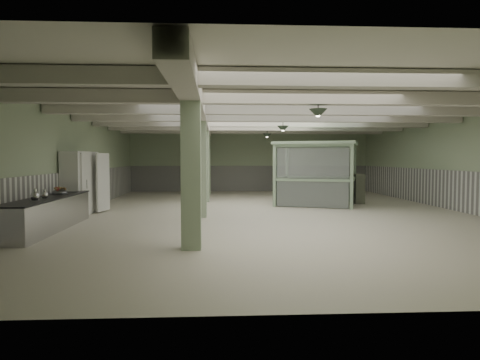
{
  "coord_description": "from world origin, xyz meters",
  "views": [
    {
      "loc": [
        -1.94,
        -15.26,
        1.99
      ],
      "look_at": [
        -1.24,
        -2.21,
        1.3
      ],
      "focal_mm": 32.0,
      "sensor_mm": 36.0,
      "label": 1
    }
  ],
  "objects": [
    {
      "name": "floor",
      "position": [
        0.0,
        0.0,
        0.0
      ],
      "size": [
        20.0,
        20.0,
        0.0
      ],
      "primitive_type": "plane",
      "color": "beige",
      "rests_on": "ground"
    },
    {
      "name": "ceiling",
      "position": [
        0.0,
        0.0,
        3.6
      ],
      "size": [
        14.0,
        20.0,
        0.02
      ],
      "primitive_type": "cube",
      "color": "silver",
      "rests_on": "wall_back"
    },
    {
      "name": "wall_back",
      "position": [
        0.0,
        10.0,
        1.8
      ],
      "size": [
        14.0,
        0.02,
        3.6
      ],
      "primitive_type": "cube",
      "color": "#99AB89",
      "rests_on": "floor"
    },
    {
      "name": "wall_front",
      "position": [
        0.0,
        -10.0,
        1.8
      ],
      "size": [
        14.0,
        0.02,
        3.6
      ],
      "primitive_type": "cube",
      "color": "#99AB89",
      "rests_on": "floor"
    },
    {
      "name": "wall_left",
      "position": [
        -7.0,
        0.0,
        1.8
      ],
      "size": [
        0.02,
        20.0,
        3.6
      ],
      "primitive_type": "cube",
      "color": "#99AB89",
      "rests_on": "floor"
    },
    {
      "name": "wall_right",
      "position": [
        7.0,
        0.0,
        1.8
      ],
      "size": [
        0.02,
        20.0,
        3.6
      ],
      "primitive_type": "cube",
      "color": "#99AB89",
      "rests_on": "floor"
    },
    {
      "name": "wainscot_left",
      "position": [
        -6.97,
        0.0,
        0.75
      ],
      "size": [
        0.05,
        19.9,
        1.5
      ],
      "primitive_type": "cube",
      "color": "white",
      "rests_on": "floor"
    },
    {
      "name": "wainscot_right",
      "position": [
        6.97,
        0.0,
        0.75
      ],
      "size": [
        0.05,
        19.9,
        1.5
      ],
      "primitive_type": "cube",
      "color": "white",
      "rests_on": "floor"
    },
    {
      "name": "wainscot_back",
      "position": [
        0.0,
        9.97,
        0.75
      ],
      "size": [
        13.9,
        0.05,
        1.5
      ],
      "primitive_type": "cube",
      "color": "white",
      "rests_on": "floor"
    },
    {
      "name": "girder",
      "position": [
        -2.5,
        0.0,
        3.38
      ],
      "size": [
        0.45,
        19.9,
        0.4
      ],
      "primitive_type": "cube",
      "color": "beige",
      "rests_on": "ceiling"
    },
    {
      "name": "beam_a",
      "position": [
        0.0,
        -7.5,
        3.42
      ],
      "size": [
        13.9,
        0.35,
        0.32
      ],
      "primitive_type": "cube",
      "color": "beige",
      "rests_on": "ceiling"
    },
    {
      "name": "beam_b",
      "position": [
        0.0,
        -5.0,
        3.42
      ],
      "size": [
        13.9,
        0.35,
        0.32
      ],
      "primitive_type": "cube",
      "color": "beige",
      "rests_on": "ceiling"
    },
    {
      "name": "beam_c",
      "position": [
        0.0,
        -2.5,
        3.42
      ],
      "size": [
        13.9,
        0.35,
        0.32
      ],
      "primitive_type": "cube",
      "color": "beige",
      "rests_on": "ceiling"
    },
    {
      "name": "beam_d",
      "position": [
        0.0,
        0.0,
        3.42
      ],
      "size": [
        13.9,
        0.35,
        0.32
      ],
      "primitive_type": "cube",
      "color": "beige",
      "rests_on": "ceiling"
    },
    {
      "name": "beam_e",
      "position": [
        0.0,
        2.5,
        3.42
      ],
      "size": [
        13.9,
        0.35,
        0.32
      ],
      "primitive_type": "cube",
      "color": "beige",
      "rests_on": "ceiling"
    },
    {
      "name": "beam_f",
      "position": [
        0.0,
        5.0,
        3.42
      ],
      "size": [
        13.9,
        0.35,
        0.32
      ],
      "primitive_type": "cube",
      "color": "beige",
      "rests_on": "ceiling"
    },
    {
      "name": "beam_g",
      "position": [
        0.0,
        7.5,
        3.42
      ],
      "size": [
        13.9,
        0.35,
        0.32
      ],
      "primitive_type": "cube",
      "color": "beige",
      "rests_on": "ceiling"
    },
    {
      "name": "column_a",
      "position": [
        -2.5,
        -6.0,
        1.8
      ],
      "size": [
        0.42,
        0.42,
        3.6
      ],
      "primitive_type": "cube",
      "color": "#9CB28F",
      "rests_on": "floor"
    },
    {
      "name": "column_b",
      "position": [
        -2.5,
        -1.0,
        1.8
      ],
      "size": [
        0.42,
        0.42,
        3.6
      ],
      "primitive_type": "cube",
      "color": "#9CB28F",
      "rests_on": "floor"
    },
    {
      "name": "column_c",
      "position": [
        -2.5,
        4.0,
        1.8
      ],
      "size": [
        0.42,
        0.42,
        3.6
      ],
      "primitive_type": "cube",
      "color": "#9CB28F",
      "rests_on": "floor"
    },
    {
      "name": "column_d",
      "position": [
        -2.5,
        8.0,
        1.8
      ],
      "size": [
        0.42,
        0.42,
        3.6
      ],
      "primitive_type": "cube",
      "color": "#9CB28F",
      "rests_on": "floor"
    },
    {
      "name": "pendant_front",
      "position": [
        0.5,
        -5.0,
        3.05
      ],
      "size": [
        0.44,
        0.44,
        0.22
      ],
      "primitive_type": "cone",
      "rotation": [
        3.14,
        0.0,
        0.0
      ],
      "color": "#2A382A",
      "rests_on": "ceiling"
    },
    {
      "name": "pendant_mid",
      "position": [
        0.5,
        0.5,
        3.05
      ],
      "size": [
        0.44,
        0.44,
        0.22
      ],
      "primitive_type": "cone",
      "rotation": [
        3.14,
        0.0,
        0.0
      ],
      "color": "#2A382A",
      "rests_on": "ceiling"
    },
    {
      "name": "pendant_back",
      "position": [
        0.5,
        5.5,
        3.05
      ],
      "size": [
        0.44,
        0.44,
        0.22
      ],
      "primitive_type": "cone",
      "rotation": [
        3.14,
        0.0,
        0.0
      ],
      "color": "#2A382A",
      "rests_on": "ceiling"
    },
    {
      "name": "prep_counter",
      "position": [
        -6.54,
        -3.41,
        0.46
      ],
      "size": [
        0.82,
        4.7,
        0.91
      ],
      "color": "#B2B2B7",
      "rests_on": "floor"
    },
    {
      "name": "pitcher_near",
      "position": [
        -6.46,
        -4.44,
        1.06
      ],
      "size": [
        0.24,
        0.27,
        0.32
      ],
      "primitive_type": null,
      "rotation": [
        0.0,
        0.0,
        -0.12
      ],
      "color": "#B2B2B7",
      "rests_on": "prep_counter"
    },
    {
      "name": "pitcher_far",
      "position": [
        -6.45,
        -3.86,
        1.03
      ],
      "size": [
        0.23,
        0.25,
        0.25
      ],
      "primitive_type": null,
      "rotation": [
        0.0,
        0.0,
        -0.41
      ],
      "color": "#B2B2B7",
      "rests_on": "prep_counter"
    },
    {
      "name": "veg_colander",
      "position": [
        -6.62,
        -2.34,
        1.0
      ],
      "size": [
        0.48,
        0.48,
        0.21
      ],
      "primitive_type": null,
      "rotation": [
        0.0,
        0.0,
        0.07
      ],
      "color": "#46474B",
      "rests_on": "prep_counter"
    },
    {
      "name": "orange_bowl",
      "position": [
        -6.6,
        -4.12,
        0.94
      ],
      "size": [
        0.26,
        0.26,
        0.08
      ],
      "primitive_type": "cylinder",
      "rotation": [
        0.0,
        0.0,
        -0.17
      ],
      "color": "#B2B2B7",
      "rests_on": "prep_counter"
    },
    {
      "name": "walkin_cooler",
      "position": [
        -6.62,
        -0.26,
        1.1
      ],
      "size": [
        0.88,
        2.39,
        2.2
      ],
      "color": "silver",
      "rests_on": "floor"
    },
    {
      "name": "guard_booth",
      "position": [
        2.24,
        2.51,
        1.78
      ],
      "size": [
        4.03,
        3.74,
        2.64
      ],
      "rotation": [
        0.0,
        0.0,
        -0.36
      ],
      "color": "#91AF8C",
      "rests_on": "floor"
    },
    {
      "name": "filing_cabinet",
      "position": [
        4.17,
        2.89,
        0.64
      ],
      "size": [
        0.42,
        0.6,
        1.28
      ],
      "primitive_type": "cube",
      "rotation": [
        0.0,
        0.0,
        0.02
      ],
      "color": "#565B4C",
      "rests_on": "floor"
    }
  ]
}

